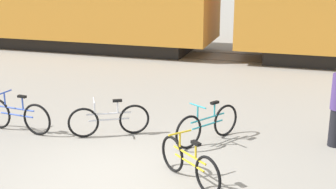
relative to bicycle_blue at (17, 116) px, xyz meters
name	(u,v)px	position (x,y,z in m)	size (l,w,h in m)	color
ground_plane	(113,178)	(2.92, -1.48, -0.38)	(80.00, 80.00, 0.00)	gray
rail_near	(222,60)	(2.92, 8.76, -0.37)	(38.53, 0.07, 0.01)	#4C4238
rail_far	(228,53)	(2.92, 10.19, -0.37)	(38.53, 0.07, 0.01)	#4C4238
bicycle_blue	(17,116)	(0.00, 0.00, 0.00)	(1.79, 0.46, 0.89)	black
bicycle_silver	(109,120)	(2.04, 0.38, -0.02)	(1.57, 0.89, 0.83)	black
bicycle_yellow	(189,163)	(4.25, -1.25, -0.02)	(1.34, 1.14, 0.83)	black
bicycle_teal	(208,125)	(4.15, 0.64, -0.01)	(1.00, 1.54, 0.87)	black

